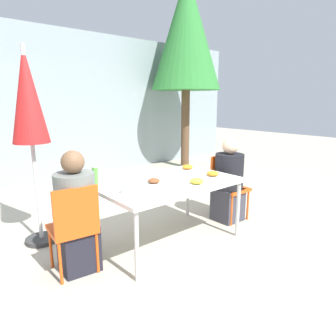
{
  "coord_description": "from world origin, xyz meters",
  "views": [
    {
      "loc": [
        -2.08,
        -2.47,
        1.6
      ],
      "look_at": [
        0.0,
        0.0,
        0.87
      ],
      "focal_mm": 32.0,
      "sensor_mm": 36.0,
      "label": 1
    }
  ],
  "objects_px": {
    "chair_right": "(226,182)",
    "person_right": "(229,183)",
    "closed_umbrella": "(28,103)",
    "tree_behind_left": "(186,33)",
    "chair_left": "(74,223)",
    "salad_bowl": "(160,173)",
    "person_left": "(77,216)",
    "bottle": "(95,177)",
    "drinking_cup": "(125,189)"
  },
  "relations": [
    {
      "from": "closed_umbrella",
      "to": "bottle",
      "type": "distance_m",
      "value": 1.06
    },
    {
      "from": "salad_bowl",
      "to": "tree_behind_left",
      "type": "relative_size",
      "value": 0.04
    },
    {
      "from": "bottle",
      "to": "drinking_cup",
      "type": "height_order",
      "value": "bottle"
    },
    {
      "from": "closed_umbrella",
      "to": "salad_bowl",
      "type": "relative_size",
      "value": 11.36
    },
    {
      "from": "chair_right",
      "to": "tree_behind_left",
      "type": "bearing_deg",
      "value": -121.54
    },
    {
      "from": "chair_right",
      "to": "person_right",
      "type": "distance_m",
      "value": 0.1
    },
    {
      "from": "closed_umbrella",
      "to": "bottle",
      "type": "height_order",
      "value": "closed_umbrella"
    },
    {
      "from": "person_left",
      "to": "drinking_cup",
      "type": "distance_m",
      "value": 0.52
    },
    {
      "from": "chair_left",
      "to": "bottle",
      "type": "distance_m",
      "value": 0.56
    },
    {
      "from": "closed_umbrella",
      "to": "drinking_cup",
      "type": "relative_size",
      "value": 19.95
    },
    {
      "from": "salad_bowl",
      "to": "tree_behind_left",
      "type": "bearing_deg",
      "value": 42.2
    },
    {
      "from": "person_left",
      "to": "chair_left",
      "type": "bearing_deg",
      "value": -121.95
    },
    {
      "from": "tree_behind_left",
      "to": "salad_bowl",
      "type": "bearing_deg",
      "value": -137.8
    },
    {
      "from": "salad_bowl",
      "to": "drinking_cup",
      "type": "bearing_deg",
      "value": -153.34
    },
    {
      "from": "chair_right",
      "to": "person_right",
      "type": "bearing_deg",
      "value": 58.05
    },
    {
      "from": "bottle",
      "to": "drinking_cup",
      "type": "distance_m",
      "value": 0.42
    },
    {
      "from": "chair_left",
      "to": "tree_behind_left",
      "type": "distance_m",
      "value": 5.51
    },
    {
      "from": "person_right",
      "to": "drinking_cup",
      "type": "height_order",
      "value": "person_right"
    },
    {
      "from": "chair_right",
      "to": "drinking_cup",
      "type": "relative_size",
      "value": 8.0
    },
    {
      "from": "bottle",
      "to": "chair_right",
      "type": "bearing_deg",
      "value": -8.07
    },
    {
      "from": "person_left",
      "to": "salad_bowl",
      "type": "height_order",
      "value": "person_left"
    },
    {
      "from": "chair_left",
      "to": "drinking_cup",
      "type": "distance_m",
      "value": 0.56
    },
    {
      "from": "chair_left",
      "to": "closed_umbrella",
      "type": "bearing_deg",
      "value": 98.49
    },
    {
      "from": "drinking_cup",
      "to": "tree_behind_left",
      "type": "bearing_deg",
      "value": 39.48
    },
    {
      "from": "chair_right",
      "to": "drinking_cup",
      "type": "bearing_deg",
      "value": 6.45
    },
    {
      "from": "closed_umbrella",
      "to": "drinking_cup",
      "type": "distance_m",
      "value": 1.4
    },
    {
      "from": "bottle",
      "to": "tree_behind_left",
      "type": "bearing_deg",
      "value": 34.6
    },
    {
      "from": "chair_left",
      "to": "bottle",
      "type": "relative_size",
      "value": 3.84
    },
    {
      "from": "chair_left",
      "to": "salad_bowl",
      "type": "bearing_deg",
      "value": 17.06
    },
    {
      "from": "closed_umbrella",
      "to": "tree_behind_left",
      "type": "height_order",
      "value": "tree_behind_left"
    },
    {
      "from": "chair_right",
      "to": "salad_bowl",
      "type": "bearing_deg",
      "value": -10.88
    },
    {
      "from": "person_right",
      "to": "closed_umbrella",
      "type": "xyz_separation_m",
      "value": [
        -2.17,
        0.96,
        1.06
      ]
    },
    {
      "from": "drinking_cup",
      "to": "salad_bowl",
      "type": "height_order",
      "value": "drinking_cup"
    },
    {
      "from": "person_right",
      "to": "bottle",
      "type": "height_order",
      "value": "person_right"
    },
    {
      "from": "chair_right",
      "to": "salad_bowl",
      "type": "height_order",
      "value": "chair_right"
    },
    {
      "from": "chair_left",
      "to": "person_left",
      "type": "relative_size",
      "value": 0.74
    },
    {
      "from": "chair_right",
      "to": "drinking_cup",
      "type": "height_order",
      "value": "chair_right"
    },
    {
      "from": "chair_left",
      "to": "tree_behind_left",
      "type": "xyz_separation_m",
      "value": [
        4.0,
        2.78,
        2.58
      ]
    },
    {
      "from": "bottle",
      "to": "salad_bowl",
      "type": "height_order",
      "value": "bottle"
    },
    {
      "from": "person_left",
      "to": "person_right",
      "type": "xyz_separation_m",
      "value": [
        2.07,
        -0.14,
        -0.02
      ]
    },
    {
      "from": "person_left",
      "to": "bottle",
      "type": "bearing_deg",
      "value": 38.72
    },
    {
      "from": "salad_bowl",
      "to": "chair_left",
      "type": "bearing_deg",
      "value": -168.73
    },
    {
      "from": "person_left",
      "to": "chair_right",
      "type": "bearing_deg",
      "value": 4.22
    },
    {
      "from": "bottle",
      "to": "tree_behind_left",
      "type": "height_order",
      "value": "tree_behind_left"
    },
    {
      "from": "person_left",
      "to": "chair_right",
      "type": "xyz_separation_m",
      "value": [
        2.12,
        -0.06,
        -0.03
      ]
    },
    {
      "from": "chair_left",
      "to": "closed_umbrella",
      "type": "distance_m",
      "value": 1.4
    },
    {
      "from": "salad_bowl",
      "to": "person_right",
      "type": "bearing_deg",
      "value": -17.78
    },
    {
      "from": "chair_right",
      "to": "closed_umbrella",
      "type": "xyz_separation_m",
      "value": [
        -2.23,
        0.88,
        1.07
      ]
    },
    {
      "from": "person_right",
      "to": "closed_umbrella",
      "type": "height_order",
      "value": "closed_umbrella"
    },
    {
      "from": "bottle",
      "to": "drinking_cup",
      "type": "bearing_deg",
      "value": -74.91
    }
  ]
}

